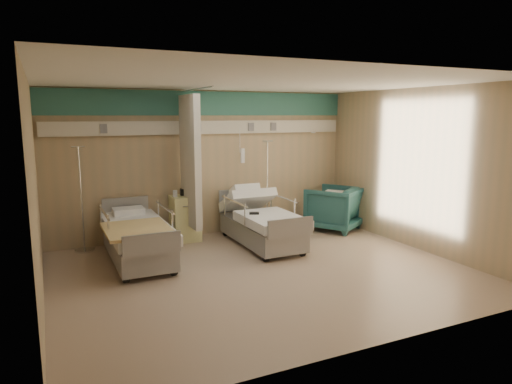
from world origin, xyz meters
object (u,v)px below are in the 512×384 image
at_px(iv_stand_right, 267,214).
at_px(iv_stand_left, 83,230).
at_px(bed_right, 261,228).
at_px(bed_left, 138,243).
at_px(bedside_cabinet, 185,218).
at_px(visitor_armchair, 334,208).

distance_m(iv_stand_right, iv_stand_left, 3.45).
bearing_deg(bed_right, bed_left, 180.00).
bearing_deg(iv_stand_right, bed_right, -123.14).
bearing_deg(iv_stand_left, bed_right, -18.44).
relative_size(bed_right, bed_left, 1.00).
relative_size(bedside_cabinet, visitor_armchair, 0.86).
xyz_separation_m(bed_right, visitor_armchair, (1.85, 0.40, 0.13)).
relative_size(bed_right, iv_stand_right, 1.17).
height_order(bed_right, bedside_cabinet, bedside_cabinet).
height_order(bed_right, bed_left, same).
xyz_separation_m(iv_stand_right, iv_stand_left, (-3.44, 0.21, -0.00)).
height_order(bed_right, visitor_armchair, visitor_armchair).
bearing_deg(bed_left, iv_stand_right, 15.83).
height_order(visitor_armchair, iv_stand_left, iv_stand_left).
bearing_deg(iv_stand_left, visitor_armchair, -6.96).
xyz_separation_m(bed_right, iv_stand_left, (-2.94, 0.98, 0.06)).
relative_size(bed_left, visitor_armchair, 2.19).
distance_m(bed_right, iv_stand_right, 0.92).
xyz_separation_m(bedside_cabinet, iv_stand_right, (1.65, -0.13, -0.05)).
bearing_deg(iv_stand_right, visitor_armchair, -15.34).
relative_size(bed_right, visitor_armchair, 2.19).
relative_size(bedside_cabinet, iv_stand_left, 0.47).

